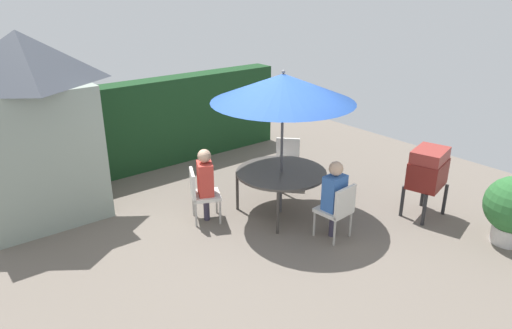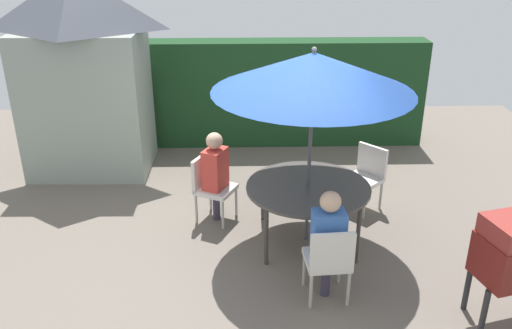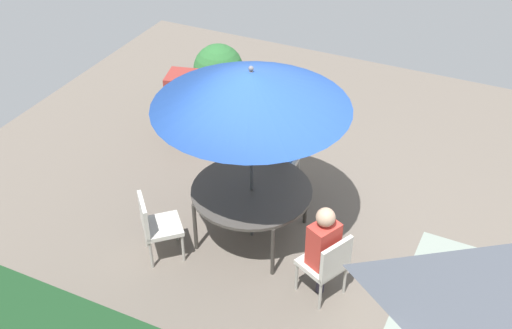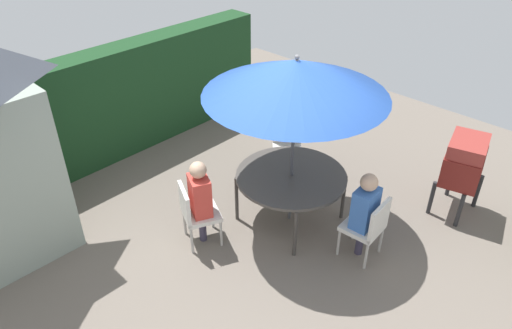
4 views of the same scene
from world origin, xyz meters
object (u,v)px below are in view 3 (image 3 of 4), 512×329
patio_umbrella (251,89)px  chair_toward_hedge (155,223)px  chair_near_shed (327,263)px  patio_table (252,192)px  potted_plant_by_shed (219,71)px  person_in_blue (281,141)px  person_in_red (324,242)px  bbq_grill (190,96)px  chair_far_side (283,154)px

patio_umbrella → chair_toward_hedge: size_ratio=2.75×
patio_umbrella → chair_near_shed: 2.16m
patio_table → potted_plant_by_shed: (2.04, -2.95, -0.12)m
patio_umbrella → chair_toward_hedge: bearing=42.9°
chair_near_shed → chair_toward_hedge: bearing=6.7°
patio_table → person_in_blue: size_ratio=1.22×
chair_toward_hedge → person_in_red: 2.12m
patio_table → chair_near_shed: bearing=154.4°
bbq_grill → chair_near_shed: bearing=144.2°
patio_table → bbq_grill: size_ratio=1.28×
chair_toward_hedge → person_in_red: person_in_red is taller
bbq_grill → chair_toward_hedge: size_ratio=1.33×
patio_umbrella → chair_far_side: size_ratio=2.75×
bbq_grill → person_in_red: size_ratio=0.95×
chair_far_side → potted_plant_by_shed: size_ratio=0.84×
chair_toward_hedge → chair_far_side: bearing=-111.8°
bbq_grill → person_in_blue: person_in_blue is taller
patio_table → chair_far_side: 1.24m
chair_far_side → chair_toward_hedge: (0.83, 2.06, 0.00)m
patio_umbrella → bbq_grill: (1.82, -1.62, -1.34)m
patio_umbrella → potted_plant_by_shed: patio_umbrella is taller
potted_plant_by_shed → patio_table: bearing=124.7°
bbq_grill → chair_far_side: (-1.74, 0.40, -0.33)m
chair_near_shed → bbq_grill: bearing=-35.8°
bbq_grill → person_in_red: person_in_red is taller
chair_toward_hedge → bbq_grill: bearing=-69.7°
chair_near_shed → person_in_blue: person_in_blue is taller
patio_table → bbq_grill: (1.82, -1.62, 0.13)m
potted_plant_by_shed → person_in_blue: (-1.96, 1.82, 0.18)m
bbq_grill → chair_toward_hedge: 2.65m
patio_umbrella → bbq_grill: bearing=-41.6°
chair_toward_hedge → person_in_blue: person_in_blue is taller
patio_table → potted_plant_by_shed: bearing=-55.3°
chair_far_side → person_in_red: bearing=125.2°
chair_toward_hedge → person_in_blue: 2.16m
potted_plant_by_shed → chair_toward_hedge: bearing=106.6°
potted_plant_by_shed → person_in_blue: 2.68m
chair_far_side → person_in_red: person_in_red is taller
bbq_grill → chair_near_shed: size_ratio=1.33×
person_in_blue → chair_far_side: bearing=-85.9°
bbq_grill → patio_umbrella: bearing=138.4°
patio_umbrella → person_in_red: size_ratio=1.97×
chair_near_shed → chair_far_side: same height
patio_table → potted_plant_by_shed: size_ratio=1.42×
bbq_grill → chair_near_shed: 3.80m
patio_umbrella → bbq_grill: patio_umbrella is taller
patio_umbrella → person_in_red: bearing=154.4°
chair_near_shed → potted_plant_by_shed: potted_plant_by_shed is taller
person_in_red → chair_far_side: bearing=-54.8°
patio_table → potted_plant_by_shed: potted_plant_by_shed is taller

